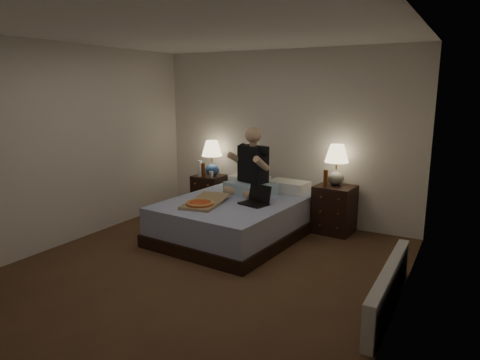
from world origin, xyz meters
The scene contains 18 objects.
floor centered at (0.00, 0.00, 0.00)m, with size 4.00×4.50×0.00m, color brown.
ceiling centered at (0.00, 0.00, 2.50)m, with size 4.00×4.50×0.00m, color white.
wall_back centered at (0.00, 2.25, 1.25)m, with size 4.00×2.50×0.00m, color silver.
wall_left centered at (-2.00, 0.00, 1.25)m, with size 4.50×2.50×0.00m, color silver.
wall_right centered at (2.00, 0.00, 1.25)m, with size 4.50×2.50×0.00m, color silver.
bed centered at (-0.22, 1.20, 0.25)m, with size 1.52×2.02×0.51m, color #5E72BC.
nightstand_left centered at (-1.19, 2.01, 0.30)m, with size 0.46×0.41×0.59m, color black.
nightstand_right centered at (0.87, 1.99, 0.33)m, with size 0.50×0.45×0.65m, color black.
lamp_left centered at (-1.14, 2.03, 0.87)m, with size 0.32×0.32×0.56m, color navy, non-canonical shape.
lamp_right centered at (0.86, 2.04, 0.93)m, with size 0.32×0.32×0.56m, color gray, non-canonical shape.
water_bottle centered at (-1.28, 1.90, 0.72)m, with size 0.07×0.07×0.25m, color white.
soda_can centered at (-1.06, 1.89, 0.64)m, with size 0.07×0.07×0.10m, color #B4B5B0.
beer_bottle_left centered at (-1.16, 1.82, 0.71)m, with size 0.06×0.06×0.23m, color #542A0C.
beer_bottle_right centered at (0.76, 1.89, 0.77)m, with size 0.06×0.06×0.23m, color #622F0E.
person centered at (-0.20, 1.56, 0.97)m, with size 0.66×0.52×0.93m, color black, non-canonical shape.
laptop centered at (0.09, 1.08, 0.63)m, with size 0.34×0.28×0.24m, color black, non-canonical shape.
pizza_box centered at (-0.43, 0.65, 0.55)m, with size 0.40×0.76×0.08m, color tan, non-canonical shape.
radiator centered at (1.93, 0.17, 0.20)m, with size 0.10×1.60×0.40m, color silver.
Camera 1 is at (2.49, -3.56, 1.94)m, focal length 32.00 mm.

